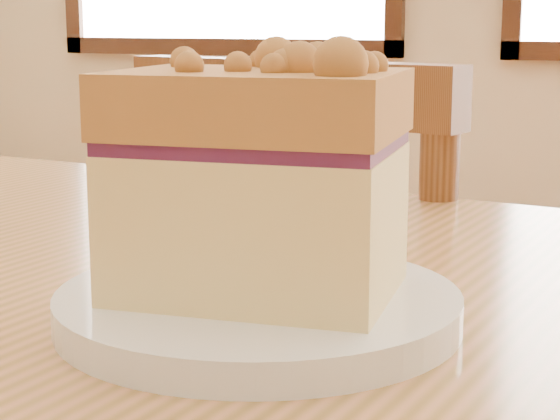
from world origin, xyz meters
The scene contains 2 objects.
plate centered at (-0.09, 0.11, 0.76)m, with size 0.20×0.20×0.02m.
cake_slice centered at (-0.09, 0.11, 0.83)m, with size 0.15×0.11×0.13m.
Camera 1 is at (0.09, -0.33, 0.90)m, focal length 62.00 mm.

